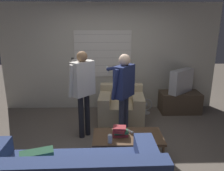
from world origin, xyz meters
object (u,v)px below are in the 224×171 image
at_px(armchair_beige, 121,107).
at_px(tv, 181,81).
at_px(coffee_table, 128,138).
at_px(soda_can, 110,139).
at_px(person_left_standing, 83,84).
at_px(spare_remote, 130,131).
at_px(person_right_standing, 124,85).
at_px(floor_fan, 146,107).
at_px(book_stack, 120,131).

height_order(armchair_beige, tv, tv).
bearing_deg(coffee_table, soda_can, -144.87).
relative_size(person_left_standing, spare_remote, 12.88).
bearing_deg(soda_can, coffee_table, 35.13).
height_order(person_right_standing, spare_remote, person_right_standing).
relative_size(armchair_beige, soda_can, 8.00).
xyz_separation_m(tv, floor_fan, (-0.82, -0.08, -0.60)).
xyz_separation_m(person_right_standing, spare_remote, (0.05, -0.68, -0.57)).
bearing_deg(person_right_standing, book_stack, -153.05).
bearing_deg(book_stack, person_left_standing, 129.28).
relative_size(armchair_beige, tv, 1.49).
distance_m(soda_can, floor_fan, 2.22).
bearing_deg(person_left_standing, person_right_standing, -43.66).
bearing_deg(armchair_beige, spare_remote, 95.68).
bearing_deg(coffee_table, floor_fan, 71.20).
relative_size(person_left_standing, book_stack, 6.56).
bearing_deg(floor_fan, book_stack, -112.19).
bearing_deg(floor_fan, tv, 5.39).
height_order(book_stack, soda_can, book_stack).
height_order(tv, person_right_standing, person_right_standing).
distance_m(person_right_standing, floor_fan, 1.46).
xyz_separation_m(armchair_beige, person_right_standing, (-0.01, -0.68, 0.69)).
height_order(armchair_beige, coffee_table, armchair_beige).
xyz_separation_m(coffee_table, spare_remote, (0.04, 0.11, 0.05)).
bearing_deg(person_right_standing, armchair_beige, 33.89).
bearing_deg(book_stack, spare_remote, 33.92).
bearing_deg(person_right_standing, floor_fan, 3.29).
xyz_separation_m(spare_remote, floor_fan, (0.58, 1.70, -0.26)).
bearing_deg(tv, book_stack, 9.99).
height_order(book_stack, spare_remote, book_stack).
height_order(armchair_beige, soda_can, armchair_beige).
bearing_deg(spare_remote, armchair_beige, 52.94).
xyz_separation_m(soda_can, floor_fan, (0.90, 2.01, -0.31)).
bearing_deg(soda_can, tv, 50.51).
relative_size(book_stack, floor_fan, 0.68).
bearing_deg(tv, person_right_standing, -3.27).
bearing_deg(book_stack, soda_can, -128.52).
xyz_separation_m(armchair_beige, soda_can, (-0.28, -1.67, 0.17)).
distance_m(coffee_table, tv, 2.41).
bearing_deg(tv, person_left_standing, -13.47).
relative_size(book_stack, soda_can, 1.97).
distance_m(spare_remote, floor_fan, 1.82).
bearing_deg(person_right_standing, soda_can, -160.29).
bearing_deg(coffee_table, book_stack, 179.17).
bearing_deg(person_left_standing, book_stack, -95.57).
height_order(coffee_table, tv, tv).
relative_size(armchair_beige, spare_remote, 7.98).
relative_size(coffee_table, spare_remote, 8.55).
bearing_deg(coffee_table, person_right_standing, 90.85).
bearing_deg(soda_can, spare_remote, 43.80).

